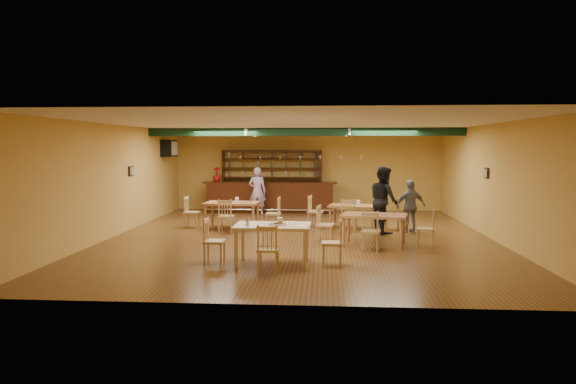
# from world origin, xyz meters

# --- Properties ---
(floor) EXTENTS (12.00, 12.00, 0.00)m
(floor) POSITION_xyz_m (0.00, 0.00, 0.00)
(floor) COLOR #533517
(floor) RESTS_ON ground
(ceiling_beam) EXTENTS (10.00, 0.30, 0.25)m
(ceiling_beam) POSITION_xyz_m (0.00, 2.80, 2.87)
(ceiling_beam) COLOR black
(ceiling_beam) RESTS_ON ceiling
(track_rail_left) EXTENTS (0.05, 2.50, 0.05)m
(track_rail_left) POSITION_xyz_m (-1.80, 3.40, 2.94)
(track_rail_left) COLOR silver
(track_rail_left) RESTS_ON ceiling
(track_rail_right) EXTENTS (0.05, 2.50, 0.05)m
(track_rail_right) POSITION_xyz_m (1.40, 3.40, 2.94)
(track_rail_right) COLOR silver
(track_rail_right) RESTS_ON ceiling
(ac_unit) EXTENTS (0.34, 0.70, 0.48)m
(ac_unit) POSITION_xyz_m (-4.80, 4.20, 2.35)
(ac_unit) COLOR silver
(ac_unit) RESTS_ON wall_left
(picture_left) EXTENTS (0.04, 0.34, 0.28)m
(picture_left) POSITION_xyz_m (-4.97, 1.00, 1.70)
(picture_left) COLOR black
(picture_left) RESTS_ON wall_left
(picture_right) EXTENTS (0.04, 0.34, 0.28)m
(picture_right) POSITION_xyz_m (4.97, 0.50, 1.70)
(picture_right) COLOR black
(picture_right) RESTS_ON wall_right
(bar_counter) EXTENTS (4.87, 0.85, 1.13)m
(bar_counter) POSITION_xyz_m (-1.33, 5.15, 0.56)
(bar_counter) COLOR black
(bar_counter) RESTS_ON ground
(back_bar_hutch) EXTENTS (3.77, 0.40, 2.28)m
(back_bar_hutch) POSITION_xyz_m (-1.33, 5.78, 1.14)
(back_bar_hutch) COLOR black
(back_bar_hutch) RESTS_ON ground
(poinsettia) EXTENTS (0.37, 0.37, 0.52)m
(poinsettia) POSITION_xyz_m (-3.32, 5.15, 1.39)
(poinsettia) COLOR #A8160F
(poinsettia) RESTS_ON bar_counter
(dining_table_a) EXTENTS (1.60, 1.01, 0.78)m
(dining_table_a) POSITION_xyz_m (-2.07, 1.31, 0.39)
(dining_table_a) COLOR #A36639
(dining_table_a) RESTS_ON ground
(dining_table_b) EXTENTS (1.53, 1.11, 0.69)m
(dining_table_b) POSITION_xyz_m (1.49, 1.55, 0.35)
(dining_table_b) COLOR #A36639
(dining_table_b) RESTS_ON ground
(dining_table_d) EXTENTS (1.69, 1.21, 0.77)m
(dining_table_d) POSITION_xyz_m (1.86, -1.07, 0.38)
(dining_table_d) COLOR #A36639
(dining_table_d) RESTS_ON ground
(near_table) EXTENTS (1.54, 1.00, 0.82)m
(near_table) POSITION_xyz_m (-0.41, -3.27, 0.41)
(near_table) COLOR #CDAE8A
(near_table) RESTS_ON ground
(pizza_tray) EXTENTS (0.48, 0.48, 0.01)m
(pizza_tray) POSITION_xyz_m (-0.30, -3.27, 0.83)
(pizza_tray) COLOR silver
(pizza_tray) RESTS_ON near_table
(parmesan_shaker) EXTENTS (0.07, 0.07, 0.11)m
(parmesan_shaker) POSITION_xyz_m (-0.90, -3.43, 0.87)
(parmesan_shaker) COLOR #EAE5C6
(parmesan_shaker) RESTS_ON near_table
(napkin_stack) EXTENTS (0.20, 0.15, 0.03)m
(napkin_stack) POSITION_xyz_m (-0.03, -3.05, 0.83)
(napkin_stack) COLOR white
(napkin_stack) RESTS_ON near_table
(pizza_server) EXTENTS (0.33, 0.17, 0.00)m
(pizza_server) POSITION_xyz_m (-0.14, -3.21, 0.84)
(pizza_server) COLOR silver
(pizza_server) RESTS_ON pizza_tray
(side_plate) EXTENTS (0.22, 0.22, 0.01)m
(side_plate) POSITION_xyz_m (0.19, -3.49, 0.82)
(side_plate) COLOR white
(side_plate) RESTS_ON near_table
(patron_bar) EXTENTS (0.63, 0.42, 1.69)m
(patron_bar) POSITION_xyz_m (-1.71, 4.33, 0.85)
(patron_bar) COLOR #81499E
(patron_bar) RESTS_ON ground
(patron_right_a) EXTENTS (0.96, 1.08, 1.87)m
(patron_right_a) POSITION_xyz_m (2.29, 0.75, 0.94)
(patron_right_a) COLOR black
(patron_right_a) RESTS_ON ground
(patron_right_b) EXTENTS (0.94, 0.60, 1.48)m
(patron_right_b) POSITION_xyz_m (3.06, 0.93, 0.74)
(patron_right_b) COLOR slate
(patron_right_b) RESTS_ON ground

